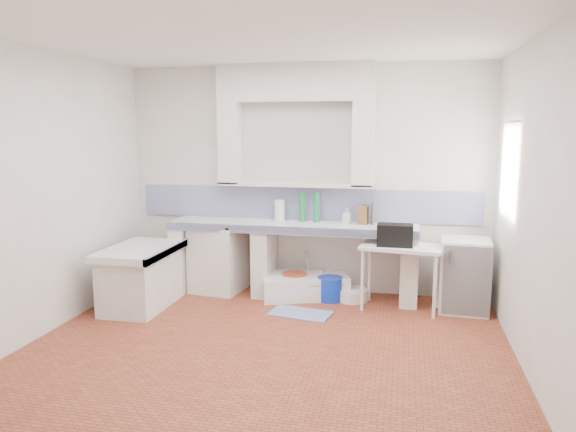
% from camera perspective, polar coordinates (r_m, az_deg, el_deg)
% --- Properties ---
extents(floor, '(4.50, 4.50, 0.00)m').
position_cam_1_polar(floor, '(5.24, -2.35, -13.69)').
color(floor, brown).
rests_on(floor, ground).
extents(ceiling, '(4.50, 4.50, 0.00)m').
position_cam_1_polar(ceiling, '(4.90, -2.57, 18.15)').
color(ceiling, white).
rests_on(ceiling, ground).
extents(wall_back, '(4.50, 0.00, 4.50)m').
position_cam_1_polar(wall_back, '(6.82, 1.76, 3.79)').
color(wall_back, white).
rests_on(wall_back, ground).
extents(wall_front, '(4.50, 0.00, 4.50)m').
position_cam_1_polar(wall_front, '(3.01, -12.03, -3.15)').
color(wall_front, white).
rests_on(wall_front, ground).
extents(wall_left, '(0.00, 4.50, 4.50)m').
position_cam_1_polar(wall_left, '(5.85, -24.32, 2.12)').
color(wall_left, white).
rests_on(wall_left, ground).
extents(wall_right, '(0.00, 4.50, 4.50)m').
position_cam_1_polar(wall_right, '(4.83, 24.34, 0.81)').
color(wall_right, white).
rests_on(wall_right, ground).
extents(alcove_mass, '(1.90, 0.25, 0.45)m').
position_cam_1_polar(alcove_mass, '(6.71, 0.74, 13.75)').
color(alcove_mass, white).
rests_on(alcove_mass, ground).
extents(window_frame, '(0.35, 0.86, 1.06)m').
position_cam_1_polar(window_frame, '(6.02, 23.71, 4.24)').
color(window_frame, '#3D2713').
rests_on(window_frame, ground).
extents(lace_valance, '(0.01, 0.84, 0.24)m').
position_cam_1_polar(lace_valance, '(5.98, 22.57, 7.94)').
color(lace_valance, white).
rests_on(lace_valance, ground).
extents(counter_slab, '(3.00, 0.60, 0.08)m').
position_cam_1_polar(counter_slab, '(6.62, 0.42, -1.09)').
color(counter_slab, white).
rests_on(counter_slab, ground).
extents(counter_lip, '(3.00, 0.04, 0.10)m').
position_cam_1_polar(counter_lip, '(6.35, -0.09, -1.53)').
color(counter_lip, navy).
rests_on(counter_lip, ground).
extents(counter_pier_left, '(0.20, 0.55, 0.82)m').
position_cam_1_polar(counter_pier_left, '(7.12, -10.73, -4.23)').
color(counter_pier_left, white).
rests_on(counter_pier_left, ground).
extents(counter_pier_mid, '(0.20, 0.55, 0.82)m').
position_cam_1_polar(counter_pier_mid, '(6.79, -2.49, -4.72)').
color(counter_pier_mid, white).
rests_on(counter_pier_mid, ground).
extents(counter_pier_right, '(0.20, 0.55, 0.82)m').
position_cam_1_polar(counter_pier_right, '(6.58, 12.49, -5.37)').
color(counter_pier_right, white).
rests_on(counter_pier_right, ground).
extents(peninsula_top, '(0.70, 1.10, 0.08)m').
position_cam_1_polar(peninsula_top, '(6.44, -15.18, -3.51)').
color(peninsula_top, white).
rests_on(peninsula_top, ground).
extents(peninsula_base, '(0.60, 1.00, 0.62)m').
position_cam_1_polar(peninsula_base, '(6.52, -15.06, -6.51)').
color(peninsula_base, white).
rests_on(peninsula_base, ground).
extents(peninsula_lip, '(0.04, 1.10, 0.10)m').
position_cam_1_polar(peninsula_lip, '(6.30, -12.51, -3.69)').
color(peninsula_lip, navy).
rests_on(peninsula_lip, ground).
extents(backsplash, '(4.27, 0.03, 0.40)m').
position_cam_1_polar(backsplash, '(6.84, 1.72, 1.27)').
color(backsplash, navy).
rests_on(backsplash, ground).
extents(stove, '(0.66, 0.64, 0.84)m').
position_cam_1_polar(stove, '(6.96, -7.29, -4.36)').
color(stove, white).
rests_on(stove, ground).
extents(sink, '(1.16, 0.88, 0.25)m').
position_cam_1_polar(sink, '(6.73, 1.68, -7.35)').
color(sink, white).
rests_on(sink, ground).
extents(side_table, '(0.95, 0.62, 0.04)m').
position_cam_1_polar(side_table, '(6.33, 11.65, -6.30)').
color(side_table, white).
rests_on(side_table, ground).
extents(fridge, '(0.56, 0.56, 0.82)m').
position_cam_1_polar(fridge, '(6.47, 17.90, -5.87)').
color(fridge, white).
rests_on(fridge, ground).
extents(bucket_red, '(0.38, 0.38, 0.29)m').
position_cam_1_polar(bucket_red, '(6.71, 0.69, -7.19)').
color(bucket_red, '#B4441F').
rests_on(bucket_red, ground).
extents(bucket_orange, '(0.33, 0.33, 0.23)m').
position_cam_1_polar(bucket_orange, '(6.70, 1.87, -7.51)').
color(bucket_orange, '#D36F01').
rests_on(bucket_orange, ground).
extents(bucket_blue, '(0.31, 0.31, 0.28)m').
position_cam_1_polar(bucket_blue, '(6.60, 4.39, -7.57)').
color(bucket_blue, '#0F35D3').
rests_on(bucket_blue, ground).
extents(basin_white, '(0.42, 0.42, 0.14)m').
position_cam_1_polar(basin_white, '(6.63, 6.76, -8.15)').
color(basin_white, white).
rests_on(basin_white, ground).
extents(water_bottle_a, '(0.09, 0.09, 0.29)m').
position_cam_1_polar(water_bottle_a, '(6.89, 1.96, -6.79)').
color(water_bottle_a, silver).
rests_on(water_bottle_a, ground).
extents(water_bottle_b, '(0.10, 0.10, 0.31)m').
position_cam_1_polar(water_bottle_b, '(6.82, 3.47, -6.87)').
color(water_bottle_b, silver).
rests_on(water_bottle_b, ground).
extents(black_bag, '(0.39, 0.22, 0.25)m').
position_cam_1_polar(black_bag, '(6.18, 11.08, -1.97)').
color(black_bag, black).
rests_on(black_bag, side_table).
extents(green_bottle_a, '(0.09, 0.09, 0.36)m').
position_cam_1_polar(green_bottle_a, '(6.71, 1.48, 0.97)').
color(green_bottle_a, '#217540').
rests_on(green_bottle_a, counter_slab).
extents(green_bottle_b, '(0.09, 0.09, 0.37)m').
position_cam_1_polar(green_bottle_b, '(6.68, 2.97, 0.93)').
color(green_bottle_b, '#217540').
rests_on(green_bottle_b, counter_slab).
extents(knife_block, '(0.13, 0.12, 0.22)m').
position_cam_1_polar(knife_block, '(6.57, 7.81, 0.07)').
color(knife_block, brown).
rests_on(knife_block, counter_slab).
extents(cutting_board, '(0.04, 0.20, 0.27)m').
position_cam_1_polar(cutting_board, '(6.61, 8.78, 0.32)').
color(cutting_board, brown).
rests_on(cutting_board, counter_slab).
extents(paper_towel, '(0.16, 0.16, 0.26)m').
position_cam_1_polar(paper_towel, '(6.77, -0.88, 0.60)').
color(paper_towel, white).
rests_on(paper_towel, counter_slab).
extents(soap_bottle, '(0.10, 0.11, 0.19)m').
position_cam_1_polar(soap_bottle, '(6.60, 6.17, 0.01)').
color(soap_bottle, white).
rests_on(soap_bottle, counter_slab).
extents(rug, '(0.73, 0.50, 0.01)m').
position_cam_1_polar(rug, '(6.16, 1.31, -10.10)').
color(rug, '#283997').
rests_on(rug, ground).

